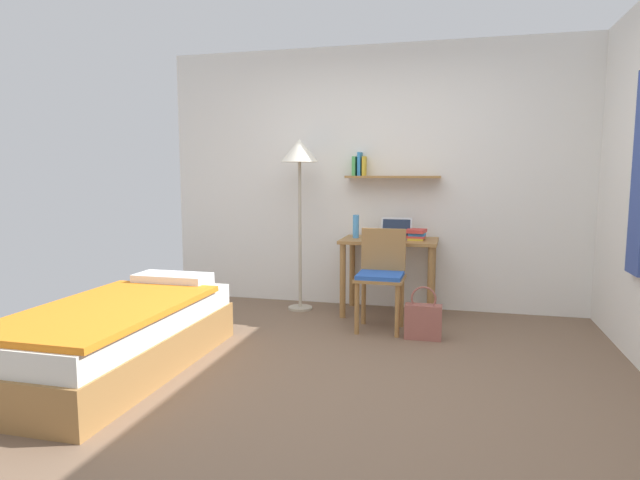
{
  "coord_description": "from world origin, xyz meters",
  "views": [
    {
      "loc": [
        0.74,
        -3.33,
        1.34
      ],
      "look_at": [
        -0.23,
        0.51,
        0.85
      ],
      "focal_mm": 29.91,
      "sensor_mm": 36.0,
      "label": 1
    }
  ],
  "objects_px": {
    "desk": "(389,254)",
    "water_bottle": "(356,226)",
    "handbag": "(423,320)",
    "book_stack": "(416,234)",
    "standing_lamp": "(300,161)",
    "laptop": "(396,233)",
    "bed": "(119,336)",
    "desk_chair": "(381,273)"
  },
  "relations": [
    {
      "from": "standing_lamp",
      "to": "desk_chair",
      "type": "bearing_deg",
      "value": -28.68
    },
    {
      "from": "standing_lamp",
      "to": "book_stack",
      "type": "relative_size",
      "value": 7.07
    },
    {
      "from": "desk",
      "to": "desk_chair",
      "type": "height_order",
      "value": "desk_chair"
    },
    {
      "from": "bed",
      "to": "desk_chair",
      "type": "distance_m",
      "value": 2.16
    },
    {
      "from": "bed",
      "to": "desk_chair",
      "type": "height_order",
      "value": "desk_chair"
    },
    {
      "from": "bed",
      "to": "book_stack",
      "type": "xyz_separation_m",
      "value": [
        1.85,
        1.96,
        0.54
      ]
    },
    {
      "from": "desk_chair",
      "to": "book_stack",
      "type": "bearing_deg",
      "value": 64.15
    },
    {
      "from": "book_stack",
      "to": "handbag",
      "type": "relative_size",
      "value": 0.54
    },
    {
      "from": "desk_chair",
      "to": "water_bottle",
      "type": "distance_m",
      "value": 0.71
    },
    {
      "from": "desk",
      "to": "laptop",
      "type": "distance_m",
      "value": 0.22
    },
    {
      "from": "standing_lamp",
      "to": "book_stack",
      "type": "xyz_separation_m",
      "value": [
        1.13,
        0.05,
        -0.69
      ]
    },
    {
      "from": "laptop",
      "to": "desk",
      "type": "bearing_deg",
      "value": -125.92
    },
    {
      "from": "laptop",
      "to": "book_stack",
      "type": "xyz_separation_m",
      "value": [
        0.2,
        -0.05,
        -0.0
      ]
    },
    {
      "from": "desk_chair",
      "to": "laptop",
      "type": "xyz_separation_m",
      "value": [
        0.06,
        0.58,
        0.29
      ]
    },
    {
      "from": "handbag",
      "to": "standing_lamp",
      "type": "bearing_deg",
      "value": 151.08
    },
    {
      "from": "bed",
      "to": "handbag",
      "type": "distance_m",
      "value": 2.32
    },
    {
      "from": "laptop",
      "to": "standing_lamp",
      "type": "bearing_deg",
      "value": -173.55
    },
    {
      "from": "bed",
      "to": "standing_lamp",
      "type": "bearing_deg",
      "value": 69.19
    },
    {
      "from": "desk",
      "to": "laptop",
      "type": "height_order",
      "value": "laptop"
    },
    {
      "from": "water_bottle",
      "to": "handbag",
      "type": "distance_m",
      "value": 1.23
    },
    {
      "from": "water_bottle",
      "to": "handbag",
      "type": "height_order",
      "value": "water_bottle"
    },
    {
      "from": "desk",
      "to": "standing_lamp",
      "type": "xyz_separation_m",
      "value": [
        -0.88,
        -0.03,
        0.88
      ]
    },
    {
      "from": "handbag",
      "to": "bed",
      "type": "bearing_deg",
      "value": -148.26
    },
    {
      "from": "desk_chair",
      "to": "book_stack",
      "type": "relative_size",
      "value": 3.66
    },
    {
      "from": "water_bottle",
      "to": "book_stack",
      "type": "distance_m",
      "value": 0.58
    },
    {
      "from": "desk",
      "to": "book_stack",
      "type": "xyz_separation_m",
      "value": [
        0.25,
        0.02,
        0.2
      ]
    },
    {
      "from": "desk",
      "to": "book_stack",
      "type": "height_order",
      "value": "book_stack"
    },
    {
      "from": "standing_lamp",
      "to": "laptop",
      "type": "height_order",
      "value": "standing_lamp"
    },
    {
      "from": "laptop",
      "to": "water_bottle",
      "type": "height_order",
      "value": "water_bottle"
    },
    {
      "from": "laptop",
      "to": "handbag",
      "type": "xyz_separation_m",
      "value": [
        0.32,
        -0.79,
        -0.62
      ]
    },
    {
      "from": "book_stack",
      "to": "handbag",
      "type": "bearing_deg",
      "value": -80.67
    },
    {
      "from": "bed",
      "to": "handbag",
      "type": "xyz_separation_m",
      "value": [
        1.98,
        1.22,
        -0.08
      ]
    },
    {
      "from": "standing_lamp",
      "to": "water_bottle",
      "type": "distance_m",
      "value": 0.83
    },
    {
      "from": "book_stack",
      "to": "handbag",
      "type": "height_order",
      "value": "book_stack"
    },
    {
      "from": "book_stack",
      "to": "water_bottle",
      "type": "bearing_deg",
      "value": -179.62
    },
    {
      "from": "standing_lamp",
      "to": "laptop",
      "type": "distance_m",
      "value": 1.16
    },
    {
      "from": "desk",
      "to": "water_bottle",
      "type": "bearing_deg",
      "value": 177.43
    },
    {
      "from": "handbag",
      "to": "water_bottle",
      "type": "bearing_deg",
      "value": 133.45
    },
    {
      "from": "desk_chair",
      "to": "standing_lamp",
      "type": "distance_m",
      "value": 1.39
    },
    {
      "from": "desk",
      "to": "handbag",
      "type": "bearing_deg",
      "value": -62.81
    },
    {
      "from": "desk",
      "to": "water_bottle",
      "type": "relative_size",
      "value": 4.01
    },
    {
      "from": "bed",
      "to": "standing_lamp",
      "type": "xyz_separation_m",
      "value": [
        0.73,
        1.91,
        1.23
      ]
    }
  ]
}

